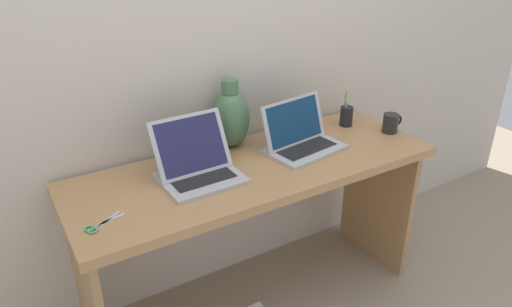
% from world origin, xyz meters
% --- Properties ---
extents(ground_plane, '(6.00, 6.00, 0.00)m').
position_xyz_m(ground_plane, '(0.00, 0.00, 0.00)').
color(ground_plane, gray).
extents(back_wall, '(4.40, 0.04, 2.40)m').
position_xyz_m(back_wall, '(0.00, 0.32, 1.20)').
color(back_wall, beige).
rests_on(back_wall, ground).
extents(desk, '(1.56, 0.55, 0.75)m').
position_xyz_m(desk, '(0.00, 0.00, 0.59)').
color(desk, '#AD7F51').
rests_on(desk, ground).
extents(laptop_left, '(0.31, 0.27, 0.23)m').
position_xyz_m(laptop_left, '(-0.25, 0.03, 0.81)').
color(laptop_left, '#B2B2B7').
rests_on(laptop_left, desk).
extents(laptop_right, '(0.37, 0.27, 0.21)m').
position_xyz_m(laptop_right, '(0.25, 0.03, 0.81)').
color(laptop_right, '#B2B2B7').
rests_on(laptop_right, desk).
extents(green_vase, '(0.17, 0.17, 0.31)m').
position_xyz_m(green_vase, '(0.00, 0.22, 0.89)').
color(green_vase, '#47704C').
rests_on(green_vase, desk).
extents(coffee_mug, '(0.11, 0.07, 0.09)m').
position_xyz_m(coffee_mug, '(0.73, -0.04, 0.80)').
color(coffee_mug, black).
rests_on(coffee_mug, desk).
extents(pen_cup, '(0.06, 0.06, 0.17)m').
position_xyz_m(pen_cup, '(0.60, 0.13, 0.80)').
color(pen_cup, black).
rests_on(pen_cup, desk).
extents(scissors, '(0.15, 0.09, 0.01)m').
position_xyz_m(scissors, '(-0.68, -0.11, 0.75)').
color(scissors, '#B7B7BC').
rests_on(scissors, desk).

